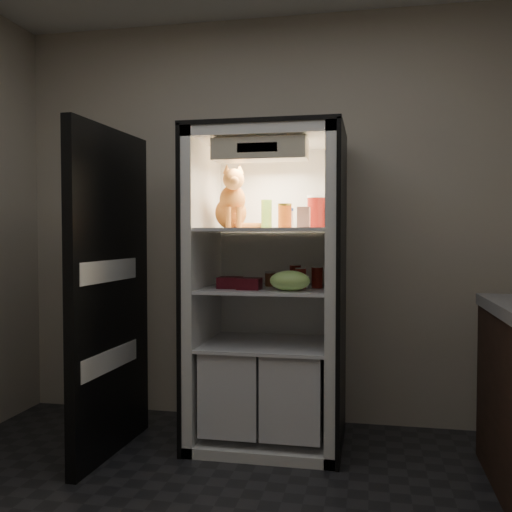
{
  "coord_description": "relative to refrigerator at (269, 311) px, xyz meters",
  "views": [
    {
      "loc": [
        0.6,
        -1.99,
        1.25
      ],
      "look_at": [
        -0.07,
        1.32,
        1.12
      ],
      "focal_mm": 40.0,
      "sensor_mm": 36.0,
      "label": 1
    }
  ],
  "objects": [
    {
      "name": "cream_carton",
      "position": [
        0.23,
        -0.18,
        0.56
      ],
      "size": [
        0.07,
        0.07,
        0.12
      ],
      "primitive_type": "cube",
      "color": "silver",
      "rests_on": "refrigerator"
    },
    {
      "name": "condiment_jar",
      "position": [
        0.01,
        0.01,
        0.19
      ],
      "size": [
        0.06,
        0.06,
        0.09
      ],
      "color": "#5D301A",
      "rests_on": "refrigerator"
    },
    {
      "name": "berry_box_left",
      "position": [
        -0.2,
        -0.16,
        0.18
      ],
      "size": [
        0.13,
        0.13,
        0.07
      ],
      "primitive_type": "cube",
      "color": "#4E0D14",
      "rests_on": "refrigerator"
    },
    {
      "name": "refrigerator",
      "position": [
        0.0,
        0.0,
        0.0
      ],
      "size": [
        0.9,
        0.72,
        1.88
      ],
      "color": "white",
      "rests_on": "floor"
    },
    {
      "name": "parmesan_shaker",
      "position": [
        -0.01,
        -0.0,
        0.58
      ],
      "size": [
        0.07,
        0.07,
        0.17
      ],
      "color": "green",
      "rests_on": "refrigerator"
    },
    {
      "name": "soda_can_b",
      "position": [
        0.3,
        -0.05,
        0.21
      ],
      "size": [
        0.07,
        0.07,
        0.12
      ],
      "color": "black",
      "rests_on": "refrigerator"
    },
    {
      "name": "tabby_cat",
      "position": [
        -0.22,
        -0.03,
        0.64
      ],
      "size": [
        0.35,
        0.37,
        0.38
      ],
      "rotation": [
        0.0,
        0.0,
        0.34
      ],
      "color": "#C54B19",
      "rests_on": "refrigerator"
    },
    {
      "name": "grape_bag",
      "position": [
        0.16,
        -0.25,
        0.2
      ],
      "size": [
        0.23,
        0.16,
        0.11
      ],
      "primitive_type": "ellipsoid",
      "color": "#99D362",
      "rests_on": "refrigerator"
    },
    {
      "name": "pepper_jar",
      "position": [
        0.28,
        0.05,
        0.6
      ],
      "size": [
        0.12,
        0.12,
        0.2
      ],
      "color": "maroon",
      "rests_on": "refrigerator"
    },
    {
      "name": "mayo_tub",
      "position": [
        0.09,
        0.11,
        0.56
      ],
      "size": [
        0.09,
        0.09,
        0.12
      ],
      "color": "white",
      "rests_on": "refrigerator"
    },
    {
      "name": "salsa_jar",
      "position": [
        0.11,
        -0.08,
        0.57
      ],
      "size": [
        0.08,
        0.08,
        0.14
      ],
      "color": "maroon",
      "rests_on": "refrigerator"
    },
    {
      "name": "fridge_door",
      "position": [
        -0.85,
        -0.37,
        0.12
      ],
      "size": [
        0.09,
        0.87,
        1.85
      ],
      "rotation": [
        0.0,
        0.0,
        -0.04
      ],
      "color": "black",
      "rests_on": "floor"
    },
    {
      "name": "soda_can_a",
      "position": [
        0.16,
        0.05,
        0.21
      ],
      "size": [
        0.07,
        0.07,
        0.13
      ],
      "color": "black",
      "rests_on": "refrigerator"
    },
    {
      "name": "room_shell",
      "position": [
        0.0,
        -1.38,
        0.83
      ],
      "size": [
        3.6,
        3.6,
        3.6
      ],
      "color": "white",
      "rests_on": "floor"
    },
    {
      "name": "soda_can_c",
      "position": [
        0.21,
        -0.09,
        0.21
      ],
      "size": [
        0.06,
        0.06,
        0.12
      ],
      "color": "black",
      "rests_on": "refrigerator"
    },
    {
      "name": "berry_box_right",
      "position": [
        -0.07,
        -0.21,
        0.18
      ],
      "size": [
        0.13,
        0.13,
        0.06
      ],
      "primitive_type": "cube",
      "color": "#4E0D14",
      "rests_on": "refrigerator"
    }
  ]
}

